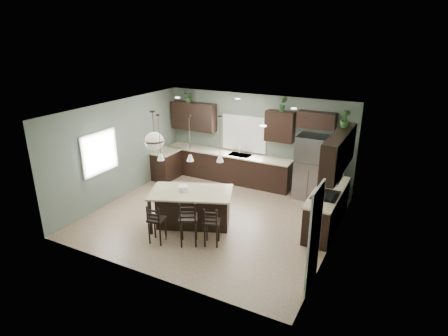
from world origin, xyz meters
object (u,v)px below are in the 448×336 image
bar_stool_right (212,226)px  refrigerator (312,167)px  bar_stool_left (157,223)px  kitchen_island (192,209)px  serving_dish (183,189)px  bar_stool_center (188,222)px  plant_back_left (189,97)px

bar_stool_right → refrigerator: bearing=50.1°
bar_stool_left → refrigerator: bearing=48.8°
kitchen_island → serving_dish: 0.57m
kitchen_island → serving_dish: (-0.19, -0.08, 0.53)m
refrigerator → bar_stool_right: bearing=-109.9°
kitchen_island → bar_stool_right: size_ratio=2.06×
bar_stool_left → bar_stool_center: 0.73m
refrigerator → kitchen_island: (-2.14, -3.02, -0.46)m
serving_dish → bar_stool_center: size_ratio=0.22×
refrigerator → kitchen_island: refrigerator is taller
kitchen_island → bar_stool_center: bearing=-85.2°
bar_stool_right → plant_back_left: (-2.90, 3.72, 2.11)m
serving_dish → bar_stool_right: serving_dish is taller
kitchen_island → serving_dish: serving_dish is taller
refrigerator → bar_stool_center: (-1.76, -3.76, -0.38)m
bar_stool_center → kitchen_island: bearing=87.4°
refrigerator → bar_stool_center: size_ratio=1.70×
refrigerator → plant_back_left: plant_back_left is taller
serving_dish → bar_stool_left: size_ratio=0.25×
kitchen_island → bar_stool_left: (-0.29, -1.01, 0.01)m
bar_stool_right → kitchen_island: bearing=128.3°
bar_stool_center → serving_dish: bearing=100.5°
bar_stool_right → plant_back_left: bearing=107.9°
serving_dish → bar_stool_center: (0.57, -0.67, -0.45)m
bar_stool_right → plant_back_left: 5.16m
bar_stool_left → bar_stool_right: 1.25m
plant_back_left → bar_stool_right: bearing=-52.1°
serving_dish → bar_stool_center: bar_stool_center is taller
plant_back_left → bar_stool_center: bearing=-58.4°
kitchen_island → bar_stool_left: 1.05m
refrigerator → bar_stool_left: refrigerator is taller
bar_stool_center → bar_stool_right: 0.53m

